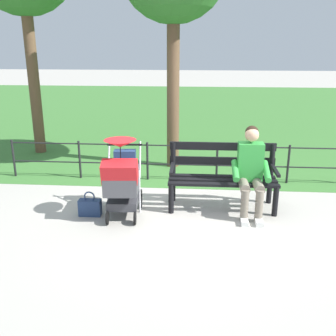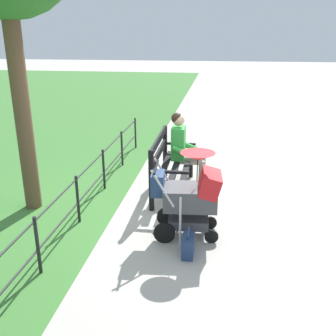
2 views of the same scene
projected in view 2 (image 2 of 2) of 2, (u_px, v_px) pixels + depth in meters
The scene contains 6 objects.
ground_plane at pixel (170, 208), 5.99m from camera, with size 60.00×60.00×0.00m, color #ADA89E.
park_bench at pixel (169, 162), 6.43m from camera, with size 1.60×0.61×0.96m.
person_on_bench at pixel (185, 147), 6.71m from camera, with size 0.53×0.74×1.28m.
stroller at pixel (191, 194), 5.01m from camera, with size 0.56×0.92×1.15m.
handbag at pixel (188, 245), 4.72m from camera, with size 0.32×0.14×0.37m.
park_fence at pixel (92, 179), 6.00m from camera, with size 6.28×0.04×0.70m.
Camera 2 is at (5.39, 0.71, 2.59)m, focal length 41.71 mm.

